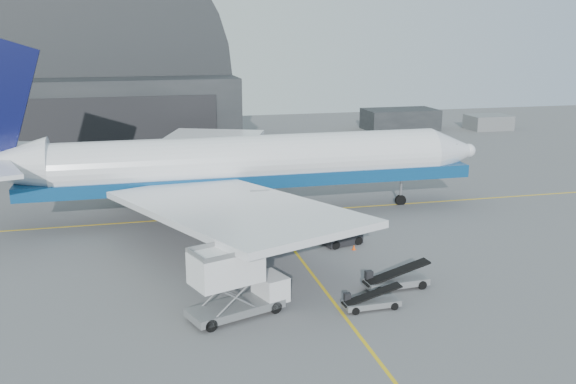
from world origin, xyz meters
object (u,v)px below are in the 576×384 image
object	(u,v)px
pushback_tug	(342,237)
belt_loader_b	(371,302)
airliner	(232,165)
catering_truck	(234,283)
belt_loader_a	(395,280)

from	to	relation	value
pushback_tug	belt_loader_b	world-z (taller)	belt_loader_b
pushback_tug	belt_loader_b	xyz separation A→B (m)	(-2.55, -13.90, -0.11)
pushback_tug	airliner	bearing A→B (deg)	110.22
airliner	catering_truck	distance (m)	24.73
airliner	belt_loader_b	size ratio (longest dim) A/B	12.95
airliner	catering_truck	size ratio (longest dim) A/B	7.50
pushback_tug	belt_loader_a	distance (m)	10.88
airliner	belt_loader_a	world-z (taller)	airliner
catering_truck	belt_loader_b	xyz separation A→B (m)	(9.52, -1.08, -1.93)
airliner	pushback_tug	bearing A→B (deg)	-53.84
belt_loader_a	airliner	bearing A→B (deg)	107.86
catering_truck	belt_loader_b	world-z (taller)	catering_truck
airliner	pushback_tug	size ratio (longest dim) A/B	14.19
belt_loader_a	belt_loader_b	xyz separation A→B (m)	(-3.15, -3.03, -0.11)
airliner	belt_loader_a	size ratio (longest dim) A/B	10.53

